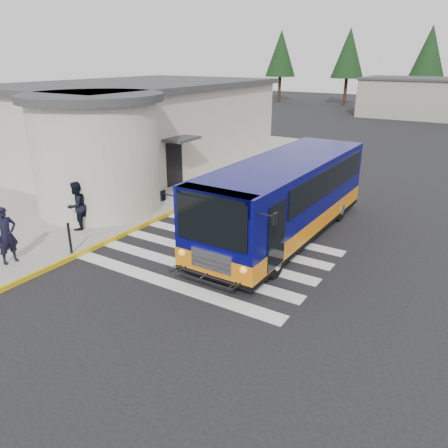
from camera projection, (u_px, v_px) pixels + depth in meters
The scene contains 9 objects.
ground at pixel (233, 248), 15.40m from camera, with size 140.00×140.00×0.00m, color black.
sidewalk at pixel (126, 183), 23.01m from camera, with size 10.00×34.00×0.15m, color gray.
curb_strip at pixel (203, 198), 20.55m from camera, with size 0.12×34.00×0.16m, color gold.
station_building at pixel (135, 126), 25.33m from camera, with size 12.70×18.70×4.80m.
crosswalk at pixel (208, 253), 15.02m from camera, with size 8.00×5.35×0.01m.
transit_bus at pixel (284, 201), 15.95m from camera, with size 3.75×10.34×2.91m.
pedestrian_a at pixel (6, 235), 13.69m from camera, with size 0.68×0.45×1.87m, color black.
pedestrian_b at pixel (77, 206), 16.41m from camera, with size 0.90×0.70×1.86m, color black.
bollard at pixel (70, 238), 14.46m from camera, with size 0.09×0.09×1.09m, color black.
Camera 1 is at (7.23, -12.07, 6.32)m, focal length 35.00 mm.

